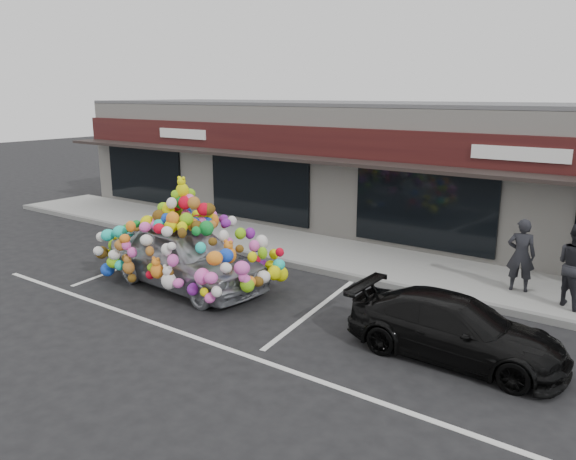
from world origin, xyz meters
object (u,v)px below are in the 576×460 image
Objects in this scene: pedestrian_a at (521,255)px; toy_car at (186,249)px; pedestrian_b at (576,265)px; black_sedan at (455,328)px.

toy_car is at bearing 19.25° from pedestrian_a.
pedestrian_b is at bearing 152.12° from pedestrian_a.
black_sedan is 2.26× the size of pedestrian_a.
pedestrian_b is (1.20, -0.35, 0.06)m from pedestrian_a.
toy_car is 2.68× the size of pedestrian_b.
black_sedan is 2.10× the size of pedestrian_b.
pedestrian_a is 0.93× the size of pedestrian_b.
pedestrian_a is at bearing -54.30° from toy_car.
black_sedan is (6.66, 0.12, -0.38)m from toy_car.
pedestrian_a is (0.09, 3.93, 0.45)m from black_sedan.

